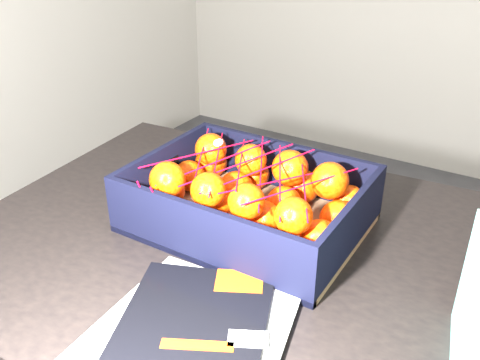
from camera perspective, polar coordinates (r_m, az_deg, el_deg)
The scene contains 5 objects.
table at distance 1.00m, azimuth 4.45°, elevation -12.47°, with size 1.26×0.89×0.75m.
magazine_stack at distance 0.78m, azimuth -5.42°, elevation -16.27°, with size 0.31×0.34×0.02m.
produce_crate at distance 1.00m, azimuth 0.90°, elevation -3.15°, with size 0.42×0.31×0.12m.
clementine_heap at distance 0.98m, azimuth 0.96°, elevation -1.71°, with size 0.40×0.30×0.12m.
mesh_net at distance 0.95m, azimuth 0.14°, elevation 0.95°, with size 0.35×0.28×0.10m.
Camera 1 is at (0.29, -1.03, 1.30)m, focal length 39.21 mm.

